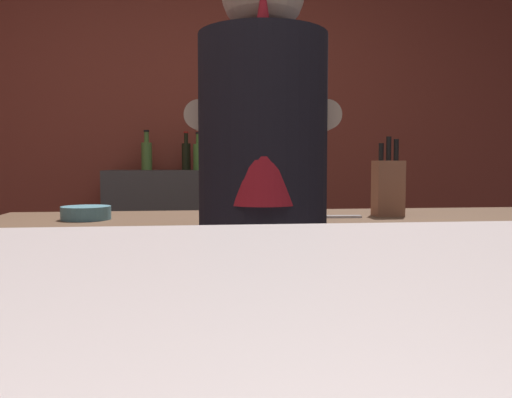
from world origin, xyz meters
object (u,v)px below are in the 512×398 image
bottle_vinegar (199,155)px  chefs_knife (327,217)px  mixing_bowl (86,213)px  bottle_soy (147,155)px  bartender (263,215)px  bottle_olive_oil (186,155)px  knife_block (388,187)px

bottle_vinegar → chefs_knife: bearing=-72.3°
mixing_bowl → chefs_knife: 0.83m
bottle_vinegar → bottle_soy: (-0.31, 0.08, 0.01)m
bartender → bottle_soy: size_ratio=6.92×
bottle_vinegar → bottle_soy: bearing=166.0°
bottle_olive_oil → knife_block: bearing=-62.1°
chefs_knife → bottle_vinegar: 1.44m
bottle_olive_oil → mixing_bowl: bearing=-102.9°
knife_block → bartender: bearing=-139.0°
bartender → mixing_bowl: size_ratio=9.98×
bottle_soy → bartender: bearing=-76.0°
knife_block → bottle_olive_oil: (-0.74, 1.40, 0.13)m
bartender → bottle_soy: (-0.46, 1.84, 0.19)m
bottle_vinegar → knife_block: bearing=-63.1°
bartender → bottle_soy: bearing=21.2°
bartender → bottle_soy: 1.90m
bartender → bottle_olive_oil: 1.87m
bottle_vinegar → bottle_olive_oil: size_ratio=0.97×
chefs_knife → bottle_olive_oil: (-0.51, 1.44, 0.24)m
knife_block → bottle_vinegar: (-0.67, 1.31, 0.13)m
knife_block → mixing_bowl: 1.06m
knife_block → bottle_soy: bearing=125.1°
bartender → bottle_soy: bartender is taller
bottle_soy → bottle_olive_oil: (0.23, 0.01, -0.00)m
mixing_bowl → bottle_olive_oil: 1.46m
bottle_vinegar → bottle_soy: size_ratio=0.94×
bartender → bottle_olive_oil: size_ratio=7.11×
mixing_bowl → bottle_soy: bearing=86.5°
mixing_bowl → chefs_knife: (0.83, -0.04, -0.02)m
knife_block → bottle_soy: (-0.97, 1.39, 0.14)m
knife_block → chefs_knife: size_ratio=1.19×
mixing_bowl → bartender: bearing=-39.4°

